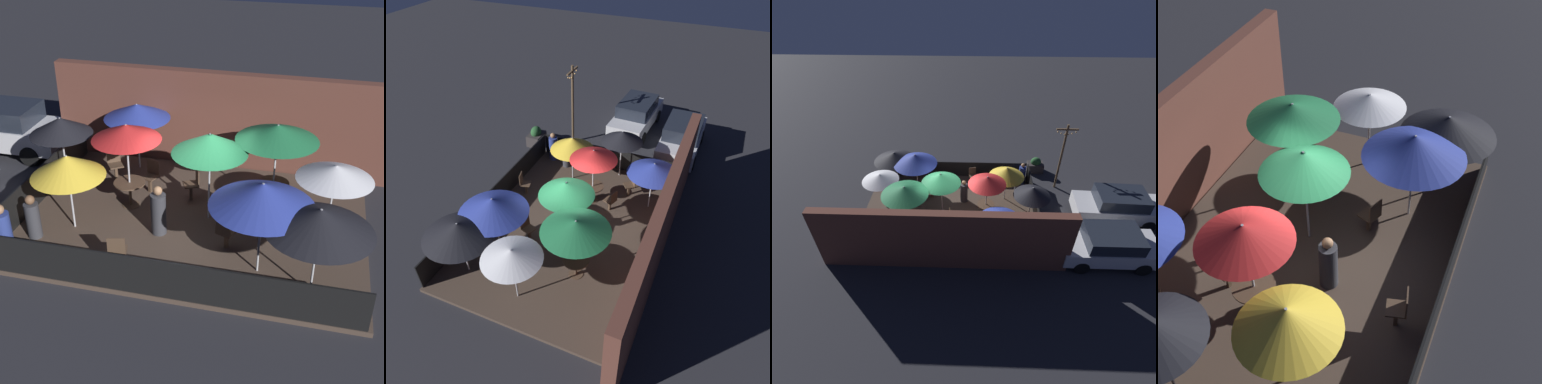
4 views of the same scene
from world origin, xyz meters
TOP-DOWN VIEW (x-y plane):
  - ground_plane at (0.00, 0.00)m, footprint 60.00×60.00m
  - patio_deck at (0.00, 0.00)m, footprint 8.74×6.27m
  - building_wall at (0.00, 3.37)m, footprint 10.34×0.36m
  - fence_front at (0.00, -3.09)m, footprint 8.54×0.05m
  - fence_side_left at (-4.33, 0.00)m, footprint 0.05×6.07m
  - patio_umbrella_0 at (1.89, 1.15)m, footprint 2.15×2.15m
  - patio_umbrella_1 at (-1.84, 0.28)m, footprint 1.80×1.80m
  - patio_umbrella_2 at (1.89, -1.72)m, footprint 2.30×2.30m
  - patio_umbrella_3 at (3.36, -0.17)m, footprint 1.79×1.79m
  - patio_umbrella_4 at (0.35, 0.16)m, footprint 1.90×1.90m
  - patio_umbrella_5 at (-3.90, 0.75)m, footprint 1.73×1.73m
  - patio_umbrella_6 at (-2.32, 2.46)m, footprint 1.96×1.96m
  - patio_umbrella_7 at (-2.88, -1.05)m, footprint 1.83×1.83m
  - patio_umbrella_8 at (3.09, -2.17)m, footprint 2.25×2.25m
  - dining_table_0 at (1.89, 1.15)m, footprint 0.85×0.85m
  - dining_table_1 at (-1.84, 0.28)m, footprint 0.85×0.85m
  - patio_chair_0 at (-0.26, 0.97)m, footprint 0.53×0.53m
  - patio_chair_1 at (-1.53, 1.17)m, footprint 0.51×0.51m
  - patio_chair_2 at (-2.76, 1.56)m, footprint 0.56×0.56m
  - patio_chair_3 at (-1.16, -2.44)m, footprint 0.48×0.48m
  - patio_chair_4 at (1.02, -1.09)m, footprint 0.52×0.52m
  - patron_0 at (-0.71, -0.79)m, footprint 0.46×0.46m
  - patron_1 at (-3.95, -2.48)m, footprint 0.54×0.54m
  - patron_2 at (-3.65, -1.68)m, footprint 0.47×0.47m
  - planter_box at (-4.97, -3.92)m, footprint 0.95×0.66m
  - light_post at (-5.87, -2.34)m, footprint 1.10×0.12m
  - parked_car_0 at (-8.34, 0.19)m, footprint 4.31×1.95m
  - parked_car_1 at (-7.03, 2.79)m, footprint 4.09×1.80m

SIDE VIEW (x-z plane):
  - ground_plane at x=0.00m, z-range 0.00..0.00m
  - patio_deck at x=0.00m, z-range 0.00..0.12m
  - planter_box at x=-4.97m, z-range -0.07..0.88m
  - fence_front at x=0.00m, z-range 0.12..1.07m
  - fence_side_left at x=-4.33m, z-range 0.12..1.07m
  - patio_chair_4 at x=1.02m, z-range 0.16..1.09m
  - patio_chair_1 at x=-1.53m, z-range 0.16..1.10m
  - patio_chair_0 at x=-0.26m, z-range 0.17..1.11m
  - patron_2 at x=-3.65m, z-range 0.06..1.22m
  - patio_chair_2 at x=-2.76m, z-range 0.17..1.12m
  - patio_chair_3 at x=-1.16m, z-range 0.17..1.13m
  - dining_table_1 at x=-1.84m, z-range 0.33..1.05m
  - dining_table_0 at x=1.89m, z-range 0.33..1.06m
  - patron_0 at x=-0.71m, z-range 0.05..1.37m
  - patron_1 at x=-3.95m, z-range 0.05..1.39m
  - parked_car_1 at x=-7.03m, z-range 0.03..1.65m
  - parked_car_0 at x=-8.34m, z-range 0.04..1.66m
  - building_wall at x=0.00m, z-range 0.00..3.02m
  - patio_umbrella_7 at x=-2.88m, z-range 0.85..2.87m
  - patio_umbrella_6 at x=-2.32m, z-range 0.93..2.99m
  - patio_umbrella_8 at x=3.09m, z-range 0.91..3.01m
  - patio_umbrella_3 at x=3.36m, z-range 0.98..3.06m
  - patio_umbrella_5 at x=-3.90m, z-range 0.96..3.13m
  - patio_umbrella_2 at x=1.89m, z-range 0.98..3.24m
  - light_post at x=-5.87m, z-range 0.23..4.12m
  - patio_umbrella_4 at x=0.35m, z-range 1.06..3.47m
  - patio_umbrella_1 at x=-1.84m, z-range 1.10..3.47m
  - patio_umbrella_0 at x=1.89m, z-range 1.10..3.47m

